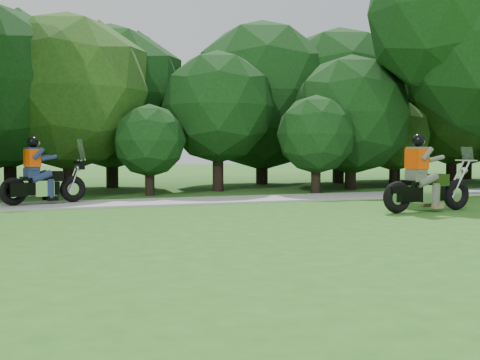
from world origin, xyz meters
TOP-DOWN VIEW (x-y plane):
  - ground at (0.00, 0.00)m, footprint 100.00×100.00m
  - walkway at (0.00, 8.00)m, footprint 60.00×2.20m
  - tree_line at (1.46, 14.60)m, footprint 40.39×11.96m
  - chopper_motorcycle at (4.14, 3.23)m, footprint 2.76×0.78m
  - touring_motorcycle at (-4.96, 8.20)m, footprint 2.41×1.29m

SIDE VIEW (x-z plane):
  - ground at x=0.00m, z-range 0.00..0.00m
  - walkway at x=0.00m, z-range 0.00..0.06m
  - chopper_motorcycle at x=4.14m, z-range -0.26..1.71m
  - touring_motorcycle at x=-4.96m, z-range -0.20..1.68m
  - tree_line at x=1.46m, z-range 0.00..7.32m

